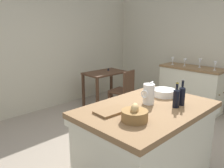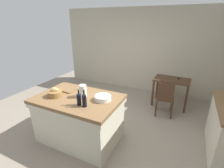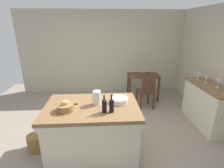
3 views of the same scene
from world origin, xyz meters
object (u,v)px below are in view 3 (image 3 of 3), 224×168
at_px(pitcher, 97,97).
at_px(cutting_board, 69,101).
at_px(bread_basket, 65,107).
at_px(wine_bottle_amber, 104,105).
at_px(wine_glass_middle, 206,79).
at_px(wicker_hamper, 36,143).
at_px(side_cabinet, 207,105).
at_px(wooden_chair, 146,91).
at_px(wine_glass_left, 218,82).
at_px(wash_bowl, 119,100).
at_px(writing_desk, 143,79).
at_px(wine_bottle_dark, 112,105).
at_px(island_table, 93,127).
at_px(wine_glass_right, 198,75).

relative_size(pitcher, cutting_board, 0.79).
height_order(bread_basket, wine_bottle_amber, wine_bottle_amber).
distance_m(wine_glass_middle, wicker_hamper, 3.71).
height_order(side_cabinet, wooden_chair, side_cabinet).
bearing_deg(wine_glass_left, wooden_chair, 140.63).
relative_size(side_cabinet, wash_bowl, 4.46).
relative_size(bread_basket, wicker_hamper, 0.83).
height_order(side_cabinet, cutting_board, side_cabinet).
height_order(side_cabinet, writing_desk, side_cabinet).
relative_size(wooden_chair, pitcher, 3.27).
height_order(pitcher, wine_glass_left, pitcher).
height_order(wine_bottle_dark, wicker_hamper, wine_bottle_dark).
bearing_deg(writing_desk, wine_bottle_amber, -116.14).
height_order(bread_basket, wine_bottle_dark, wine_bottle_dark).
relative_size(wash_bowl, wicker_hamper, 0.95).
bearing_deg(wash_bowl, island_table, -168.13).
relative_size(wooden_chair, wash_bowl, 3.09).
bearing_deg(wash_bowl, wine_glass_left, 13.61).
bearing_deg(wine_bottle_dark, wine_glass_right, 33.28).
bearing_deg(wine_bottle_amber, island_table, 132.31).
distance_m(side_cabinet, bread_basket, 3.07).
relative_size(island_table, wine_bottle_amber, 5.49).
bearing_deg(cutting_board, wash_bowl, -4.38).
xyz_separation_m(island_table, wooden_chair, (1.35, 1.58, 0.00)).
bearing_deg(wine_glass_middle, wine_glass_right, 95.96).
xyz_separation_m(wooden_chair, wine_glass_right, (1.10, -0.42, 0.55)).
relative_size(wash_bowl, wine_glass_middle, 1.87).
bearing_deg(cutting_board, wicker_hamper, -172.25).
height_order(writing_desk, wine_glass_middle, wine_glass_middle).
distance_m(island_table, bread_basket, 0.64).
xyz_separation_m(wooden_chair, wine_bottle_amber, (-1.14, -1.81, 0.53)).
height_order(wash_bowl, wine_glass_middle, wine_glass_middle).
bearing_deg(side_cabinet, pitcher, -164.35).
xyz_separation_m(side_cabinet, bread_basket, (-2.90, -0.87, 0.50)).
xyz_separation_m(wash_bowl, wine_glass_right, (1.97, 1.07, 0.10)).
xyz_separation_m(pitcher, bread_basket, (-0.48, -0.20, -0.06)).
bearing_deg(wine_bottle_dark, wine_glass_left, 20.49).
xyz_separation_m(pitcher, wash_bowl, (0.38, 0.04, -0.08)).
distance_m(wine_bottle_amber, wine_glass_left, 2.48).
relative_size(side_cabinet, wine_glass_left, 7.18).
relative_size(wooden_chair, wicker_hamper, 2.95).
bearing_deg(wine_glass_middle, island_table, -160.13).
relative_size(wash_bowl, cutting_board, 0.84).
relative_size(bread_basket, wine_glass_middle, 1.63).
distance_m(writing_desk, wicker_hamper, 3.27).
xyz_separation_m(island_table, wine_glass_left, (2.54, 0.60, 0.57)).
distance_m(wooden_chair, wine_bottle_dark, 2.15).
distance_m(side_cabinet, wicker_hamper, 3.61).
height_order(wine_glass_left, wine_glass_right, wine_glass_left).
xyz_separation_m(writing_desk, wine_glass_right, (1.04, -1.04, 0.40)).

